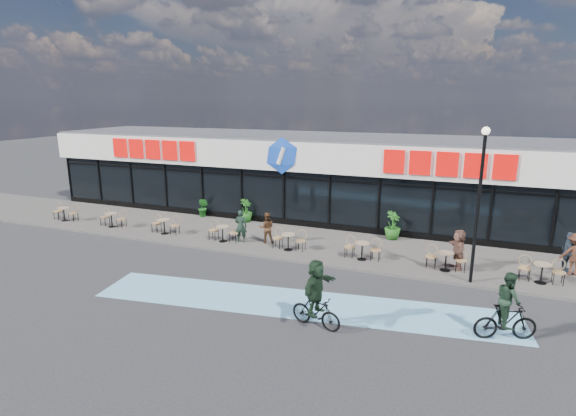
{
  "coord_description": "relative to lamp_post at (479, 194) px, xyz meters",
  "views": [
    {
      "loc": [
        8.73,
        -14.44,
        6.68
      ],
      "look_at": [
        1.61,
        3.5,
        1.93
      ],
      "focal_mm": 28.0,
      "sensor_mm": 36.0,
      "label": 1
    }
  ],
  "objects": [
    {
      "name": "patron_left",
      "position": [
        -10.02,
        1.12,
        -2.54
      ],
      "size": [
        0.64,
        0.51,
        1.54
      ],
      "primitive_type": "imported",
      "rotation": [
        0.0,
        0.0,
        3.43
      ],
      "color": "black",
      "rests_on": "sidewalk"
    },
    {
      "name": "potted_plant_left",
      "position": [
        -14.12,
        4.39,
        -2.77
      ],
      "size": [
        0.67,
        0.58,
        1.08
      ],
      "primitive_type": "imported",
      "rotation": [
        0.0,
        0.0,
        6.1
      ],
      "color": "#1A5C1A",
      "rests_on": "sidewalk"
    },
    {
      "name": "pedestrian_b",
      "position": [
        3.43,
        2.49,
        -2.52
      ],
      "size": [
        0.51,
        0.97,
        1.59
      ],
      "primitive_type": "imported",
      "rotation": [
        0.0,
        0.0,
        1.71
      ],
      "color": "#334150",
      "rests_on": "sidewalk"
    },
    {
      "name": "sidewalk",
      "position": [
        -9.3,
        2.2,
        -3.36
      ],
      "size": [
        44.0,
        5.0,
        0.1
      ],
      "primitive_type": "cube",
      "color": "#534F49",
      "rests_on": "ground"
    },
    {
      "name": "bistro_set_7",
      "position": [
        2.39,
        0.96,
        -2.86
      ],
      "size": [
        1.54,
        0.62,
        0.9
      ],
      "color": "tan",
      "rests_on": "sidewalk"
    },
    {
      "name": "potted_plant_mid",
      "position": [
        -11.4,
        4.36,
        -2.68
      ],
      "size": [
        0.83,
        0.83,
        1.26
      ],
      "primitive_type": "imported",
      "rotation": [
        0.0,
        0.0,
        1.37
      ],
      "color": "#1F5618",
      "rests_on": "sidewalk"
    },
    {
      "name": "bistro_set_2",
      "position": [
        -14.16,
        0.96,
        -2.86
      ],
      "size": [
        1.54,
        0.62,
        0.9
      ],
      "color": "tan",
      "rests_on": "sidewalk"
    },
    {
      "name": "bistro_set_0",
      "position": [
        -20.78,
        0.96,
        -2.86
      ],
      "size": [
        1.54,
        0.62,
        0.9
      ],
      "color": "tan",
      "rests_on": "sidewalk"
    },
    {
      "name": "bistro_set_1",
      "position": [
        -17.47,
        0.96,
        -2.86
      ],
      "size": [
        1.54,
        0.62,
        0.9
      ],
      "color": "tan",
      "rests_on": "sidewalk"
    },
    {
      "name": "bistro_set_4",
      "position": [
        -7.54,
        0.96,
        -2.86
      ],
      "size": [
        1.54,
        0.62,
        0.9
      ],
      "color": "tan",
      "rests_on": "sidewalk"
    },
    {
      "name": "pedestrian_a",
      "position": [
        -0.5,
        1.24,
        -2.51
      ],
      "size": [
        0.82,
        1.56,
        1.61
      ],
      "primitive_type": "imported",
      "rotation": [
        0.0,
        0.0,
        -1.33
      ],
      "color": "brown",
      "rests_on": "sidewalk"
    },
    {
      "name": "bistro_set_3",
      "position": [
        -10.85,
        0.96,
        -2.86
      ],
      "size": [
        1.54,
        0.62,
        0.9
      ],
      "color": "tan",
      "rests_on": "sidewalk"
    },
    {
      "name": "lamp_post",
      "position": [
        0.0,
        0.0,
        0.0
      ],
      "size": [
        0.28,
        0.28,
        5.63
      ],
      "color": "black",
      "rests_on": "sidewalk"
    },
    {
      "name": "patron_right",
      "position": [
        -8.85,
        1.47,
        -2.59
      ],
      "size": [
        0.85,
        0.76,
        1.44
      ],
      "primitive_type": "imported",
      "rotation": [
        0.0,
        0.0,
        3.5
      ],
      "color": "#4B2E1A",
      "rests_on": "sidewalk"
    },
    {
      "name": "bistro_set_5",
      "position": [
        -4.23,
        0.96,
        -2.86
      ],
      "size": [
        1.54,
        0.62,
        0.9
      ],
      "color": "tan",
      "rests_on": "sidewalk"
    },
    {
      "name": "potted_plant_right",
      "position": [
        -3.5,
        4.18,
        -2.64
      ],
      "size": [
        1.0,
        1.0,
        1.35
      ],
      "primitive_type": "imported",
      "rotation": [
        0.0,
        0.0,
        1.14
      ],
      "color": "#205919",
      "rests_on": "sidewalk"
    },
    {
      "name": "pedestrian_c",
      "position": [
        3.61,
        2.21,
        -2.49
      ],
      "size": [
        1.13,
        0.74,
        1.64
      ],
      "primitive_type": "imported",
      "rotation": [
        0.0,
        0.0,
        3.27
      ],
      "color": "#412317",
      "rests_on": "sidewalk"
    },
    {
      "name": "building",
      "position": [
        -9.3,
        7.63,
        -1.07
      ],
      "size": [
        30.6,
        6.57,
        4.75
      ],
      "color": "black",
      "rests_on": "ground"
    },
    {
      "name": "bike_lane",
      "position": [
        -5.3,
        -3.8,
        -3.41
      ],
      "size": [
        14.17,
        4.13,
        0.01
      ],
      "primitive_type": "cube",
      "rotation": [
        0.0,
        0.0,
        0.14
      ],
      "color": "#71B1D5",
      "rests_on": "ground"
    },
    {
      "name": "bistro_set_6",
      "position": [
        -0.92,
        0.96,
        -2.86
      ],
      "size": [
        1.54,
        0.62,
        0.9
      ],
      "color": "tan",
      "rests_on": "sidewalk"
    },
    {
      "name": "cyclist_a",
      "position": [
        -4.3,
        -5.09,
        -2.41
      ],
      "size": [
        1.71,
        1.63,
        2.13
      ],
      "color": "black",
      "rests_on": "ground"
    },
    {
      "name": "ground",
      "position": [
        -9.3,
        -2.3,
        -3.41
      ],
      "size": [
        120.0,
        120.0,
        0.0
      ],
      "primitive_type": "plane",
      "color": "#28282B",
      "rests_on": "ground"
    },
    {
      "name": "cyclist_b",
      "position": [
        0.9,
        -3.78,
        -2.57
      ],
      "size": [
        1.84,
        1.07,
        2.03
      ],
      "color": "black",
      "rests_on": "ground"
    }
  ]
}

